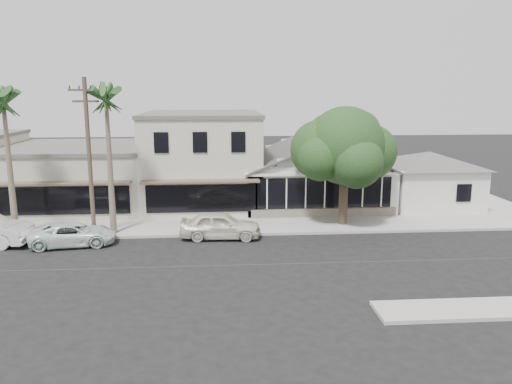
{
  "coord_description": "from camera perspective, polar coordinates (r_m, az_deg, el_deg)",
  "views": [
    {
      "loc": [
        -1.84,
        -22.87,
        8.25
      ],
      "look_at": [
        0.34,
        6.0,
        2.37
      ],
      "focal_mm": 35.0,
      "sensor_mm": 36.0,
      "label": 1
    }
  ],
  "objects": [
    {
      "name": "ground",
      "position": [
        24.39,
        0.28,
        -8.3
      ],
      "size": [
        140.0,
        140.0,
        0.0
      ],
      "primitive_type": "plane",
      "color": "black",
      "rests_on": "ground"
    },
    {
      "name": "car_0",
      "position": [
        28.43,
        -4.09,
        -3.8
      ],
      "size": [
        4.67,
        2.13,
        1.55
      ],
      "primitive_type": "imported",
      "rotation": [
        0.0,
        0.0,
        1.5
      ],
      "color": "beige",
      "rests_on": "ground"
    },
    {
      "name": "utility_pole",
      "position": [
        29.18,
        -18.53,
        4.07
      ],
      "size": [
        1.8,
        0.24,
        9.0
      ],
      "color": "brown",
      "rests_on": "ground"
    },
    {
      "name": "palm_east",
      "position": [
        29.17,
        -16.76,
        10.08
      ],
      "size": [
        2.59,
        2.59,
        9.04
      ],
      "color": "#726651",
      "rests_on": "ground"
    },
    {
      "name": "sidewalk_north",
      "position": [
        31.34,
        -15.52,
        -4.07
      ],
      "size": [
        90.0,
        3.5,
        0.15
      ],
      "primitive_type": "cube",
      "color": "#9E9991",
      "rests_on": "ground"
    },
    {
      "name": "row_building_midnear",
      "position": [
        38.27,
        -19.65,
        1.56
      ],
      "size": [
        10.0,
        10.0,
        4.2
      ],
      "primitive_type": "cube",
      "color": "#B0AD9E",
      "rests_on": "ground"
    },
    {
      "name": "shade_tree",
      "position": [
        30.89,
        9.94,
        5.0
      ],
      "size": [
        6.65,
        6.01,
        7.38
      ],
      "rotation": [
        0.0,
        0.0,
        0.15
      ],
      "color": "#443629",
      "rests_on": "ground"
    },
    {
      "name": "row_building_near",
      "position": [
        36.74,
        -6.09,
        3.59
      ],
      "size": [
        8.0,
        10.0,
        6.5
      ],
      "primitive_type": "cube",
      "color": "beige",
      "rests_on": "ground"
    },
    {
      "name": "palm_mid",
      "position": [
        30.89,
        -26.93,
        9.12
      ],
      "size": [
        2.92,
        2.92,
        8.89
      ],
      "color": "#726651",
      "rests_on": "ground"
    },
    {
      "name": "corner_shop",
      "position": [
        36.44,
        6.57,
        2.51
      ],
      "size": [
        10.4,
        8.6,
        5.1
      ],
      "color": "silver",
      "rests_on": "ground"
    },
    {
      "name": "side_cottage",
      "position": [
        38.12,
        19.01,
        0.65
      ],
      "size": [
        6.0,
        6.0,
        3.0
      ],
      "primitive_type": "cube",
      "color": "silver",
      "rests_on": "ground"
    },
    {
      "name": "car_2",
      "position": [
        28.89,
        -20.16,
        -4.55
      ],
      "size": [
        4.74,
        2.67,
        1.25
      ],
      "primitive_type": "imported",
      "rotation": [
        0.0,
        0.0,
        1.71
      ],
      "color": "silver",
      "rests_on": "ground"
    }
  ]
}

